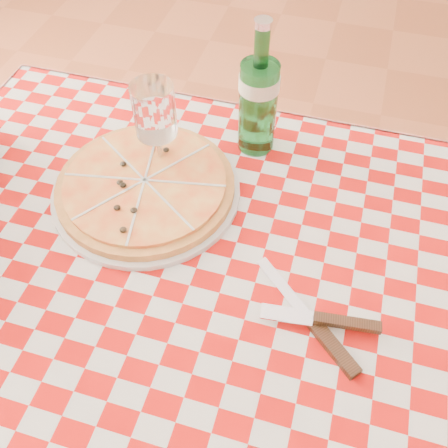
# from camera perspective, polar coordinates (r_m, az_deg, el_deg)

# --- Properties ---
(dining_table) EXTENTS (1.20, 0.80, 0.75)m
(dining_table) POSITION_cam_1_polar(r_m,az_deg,el_deg) (0.93, 0.16, -9.15)
(dining_table) COLOR brown
(dining_table) RESTS_ON ground
(tablecloth) EXTENTS (1.30, 0.90, 0.01)m
(tablecloth) POSITION_cam_1_polar(r_m,az_deg,el_deg) (0.85, 0.17, -6.02)
(tablecloth) COLOR #B30E0B
(tablecloth) RESTS_ON dining_table
(pizza_plate) EXTENTS (0.42, 0.42, 0.05)m
(pizza_plate) POSITION_cam_1_polar(r_m,az_deg,el_deg) (0.96, -8.96, 4.40)
(pizza_plate) COLOR #D48F46
(pizza_plate) RESTS_ON tablecloth
(water_bottle) EXTENTS (0.09, 0.09, 0.28)m
(water_bottle) POSITION_cam_1_polar(r_m,az_deg,el_deg) (0.97, 4.01, 15.10)
(water_bottle) COLOR #196527
(water_bottle) RESTS_ON tablecloth
(wine_glass) EXTENTS (0.09, 0.09, 0.20)m
(wine_glass) POSITION_cam_1_polar(r_m,az_deg,el_deg) (0.95, -7.66, 10.50)
(wine_glass) COLOR white
(wine_glass) RESTS_ON tablecloth
(cutlery) EXTENTS (0.31, 0.27, 0.03)m
(cutlery) POSITION_cam_1_polar(r_m,az_deg,el_deg) (0.80, 10.12, -10.67)
(cutlery) COLOR silver
(cutlery) RESTS_ON tablecloth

